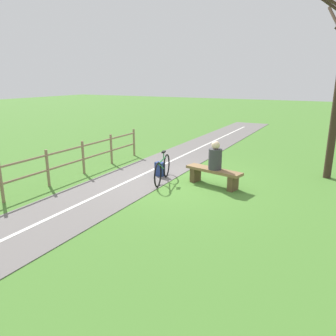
# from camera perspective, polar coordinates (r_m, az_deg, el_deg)

# --- Properties ---
(ground_plane) EXTENTS (80.00, 80.00, 0.00)m
(ground_plane) POSITION_cam_1_polar(r_m,az_deg,el_deg) (9.77, 1.80, -2.27)
(ground_plane) COLOR #477A2D
(paved_path) EXTENTS (2.29, 36.01, 0.02)m
(paved_path) POSITION_cam_1_polar(r_m,az_deg,el_deg) (7.52, -21.29, -8.85)
(paved_path) COLOR #66605E
(paved_path) RESTS_ON ground_plane
(path_centre_line) EXTENTS (0.20, 32.00, 0.00)m
(path_centre_line) POSITION_cam_1_polar(r_m,az_deg,el_deg) (7.52, -21.30, -8.78)
(path_centre_line) COLOR silver
(path_centre_line) RESTS_ON paved_path
(bench) EXTENTS (1.73, 0.76, 0.49)m
(bench) POSITION_cam_1_polar(r_m,az_deg,el_deg) (9.34, 7.95, -1.08)
(bench) COLOR brown
(bench) RESTS_ON ground_plane
(person_seated) EXTENTS (0.45, 0.45, 0.81)m
(person_seated) POSITION_cam_1_polar(r_m,az_deg,el_deg) (9.20, 8.23, 1.88)
(person_seated) COLOR #38383D
(person_seated) RESTS_ON bench
(bicycle) EXTENTS (0.48, 1.70, 0.89)m
(bicycle) POSITION_cam_1_polar(r_m,az_deg,el_deg) (9.60, -0.98, -0.22)
(bicycle) COLOR black
(bicycle) RESTS_ON ground_plane
(backpack) EXTENTS (0.29, 0.27, 0.45)m
(backpack) POSITION_cam_1_polar(r_m,az_deg,el_deg) (10.18, -1.42, -0.24)
(backpack) COLOR navy
(backpack) RESTS_ON ground_plane
(fence_roadside) EXTENTS (0.09, 11.64, 1.06)m
(fence_roadside) POSITION_cam_1_polar(r_m,az_deg,el_deg) (8.88, -27.19, -1.65)
(fence_roadside) COLOR #847051
(fence_roadside) RESTS_ON ground_plane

